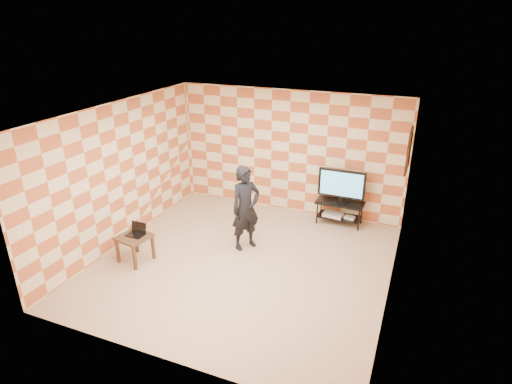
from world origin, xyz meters
TOP-DOWN VIEW (x-y plane):
  - floor at (0.00, 0.00)m, footprint 5.00×5.00m
  - wall_back at (0.00, 2.50)m, footprint 5.00×0.02m
  - wall_front at (0.00, -2.50)m, footprint 5.00×0.02m
  - wall_left at (-2.50, 0.00)m, footprint 0.02×5.00m
  - wall_right at (2.50, 0.00)m, footprint 0.02×5.00m
  - ceiling at (0.00, 0.00)m, footprint 5.00×5.00m
  - wall_art at (2.47, 1.55)m, footprint 0.04×0.72m
  - tv_stand at (1.25, 2.20)m, footprint 0.99×0.45m
  - tv at (1.25, 2.20)m, footprint 0.97×0.19m
  - dvd_player at (1.13, 2.16)m, footprint 0.44×0.33m
  - game_console at (1.47, 2.17)m, footprint 0.22×0.18m
  - side_table at (-1.83, -0.65)m, footprint 0.61×0.61m
  - laptop at (-1.82, -0.57)m, footprint 0.32×0.26m
  - person at (-0.19, 0.56)m, footprint 0.66×0.71m

SIDE VIEW (x-z plane):
  - floor at x=0.00m, z-range 0.00..0.00m
  - game_console at x=1.47m, z-range 0.17..0.22m
  - dvd_player at x=1.13m, z-range 0.17..0.24m
  - tv_stand at x=1.25m, z-range 0.12..0.62m
  - side_table at x=-1.83m, z-range 0.16..0.66m
  - laptop at x=-1.82m, z-range 0.44..0.65m
  - person at x=-0.19m, z-range 0.00..1.62m
  - tv at x=1.25m, z-range 0.54..1.24m
  - wall_back at x=0.00m, z-range 0.00..2.70m
  - wall_front at x=0.00m, z-range 0.00..2.70m
  - wall_left at x=-2.50m, z-range 0.00..2.70m
  - wall_right at x=2.50m, z-range 0.00..2.70m
  - wall_art at x=2.47m, z-range 1.59..2.31m
  - ceiling at x=0.00m, z-range 2.69..2.71m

